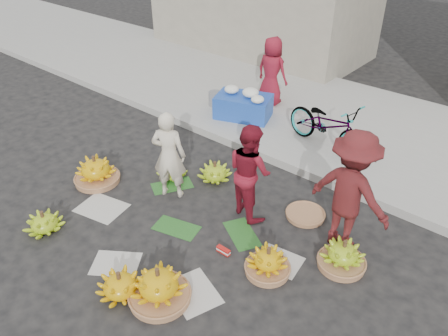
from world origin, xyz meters
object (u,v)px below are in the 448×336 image
Objects in this scene: banana_bunch_0 at (96,171)px; vendor_cream at (169,155)px; banana_bunch_4 at (268,262)px; flower_table at (244,105)px; bicycle at (328,125)px.

vendor_cream is at bearing 24.69° from banana_bunch_0.
banana_bunch_0 is 1.38× the size of banana_bunch_4.
bicycle reaches higher than flower_table.
bicycle is (1.91, -0.05, 0.19)m from flower_table.
vendor_cream is 1.13× the size of flower_table.
bicycle is at bearing 106.29° from banana_bunch_4.
banana_bunch_4 is (3.32, 0.14, -0.05)m from banana_bunch_0.
banana_bunch_4 is at bearing 141.17° from vendor_cream.
flower_table is at bearing 81.09° from banana_bunch_0.
vendor_cream is 2.95m from bicycle.
bicycle is at bearing 53.09° from banana_bunch_0.
vendor_cream is 0.82× the size of bicycle.
banana_bunch_0 is at bearing 154.79° from bicycle.
bicycle reaches higher than banana_bunch_4.
banana_bunch_0 is 3.32m from banana_bunch_4.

